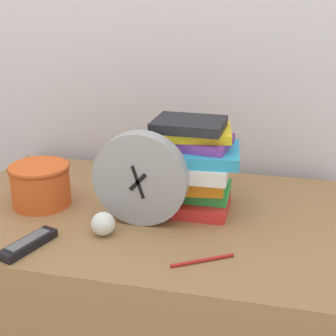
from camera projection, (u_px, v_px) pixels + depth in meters
name	position (u px, v px, depth m)	size (l,w,h in m)	color
wall_back	(178.00, 35.00, 1.50)	(6.00, 0.04, 2.40)	silver
desk	(148.00, 325.00, 1.42)	(1.09, 0.68, 0.77)	olive
desk_clock	(140.00, 179.00, 1.17)	(0.24, 0.05, 0.24)	#99999E
book_stack	(192.00, 165.00, 1.25)	(0.25, 0.21, 0.25)	red
basket	(40.00, 183.00, 1.30)	(0.17, 0.17, 0.12)	#E05623
tv_remote	(29.00, 244.00, 1.09)	(0.09, 0.16, 0.02)	black
crumpled_paper_ball	(103.00, 224.00, 1.14)	(0.06, 0.06, 0.06)	white
pen	(203.00, 260.00, 1.04)	(0.13, 0.08, 0.01)	#B21E1E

